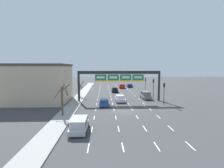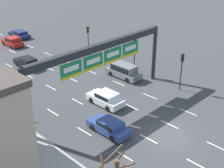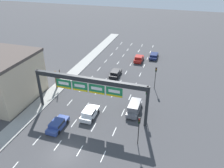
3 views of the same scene
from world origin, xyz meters
name	(u,v)px [view 1 (image 1 of 3)]	position (x,y,z in m)	size (l,w,h in m)	color
ground_plane	(124,111)	(0.00, 0.00, 0.00)	(220.00, 220.00, 0.00)	#3D3D3F
sidewalk_left	(68,111)	(-9.65, 0.00, 0.07)	(2.80, 110.00, 0.15)	#999993
lane_dashes	(118,98)	(0.00, 13.50, 0.00)	(10.02, 67.00, 0.01)	white
sign_gantry	(119,77)	(0.00, 8.79, 5.56)	(18.58, 0.70, 6.86)	#232628
building_near	(41,83)	(-17.42, 8.96, 4.20)	(12.17, 11.51, 8.38)	#C6B293
suv_grey	(146,95)	(6.69, 11.74, 1.01)	(1.86, 4.82, 1.82)	slate
car_black	(115,90)	(-0.13, 23.54, 0.76)	(1.80, 4.45, 1.41)	black
car_white	(120,98)	(0.09, 8.24, 0.79)	(1.93, 4.26, 1.49)	silver
suv_silver	(79,124)	(-6.44, -9.56, 0.90)	(1.99, 4.54, 1.61)	#B7B7BC
car_navy	(130,85)	(6.45, 36.86, 0.68)	(1.92, 4.75, 1.24)	#19234C
car_blue	(104,102)	(-3.44, 4.22, 0.72)	(1.81, 4.26, 1.34)	navy
car_red	(122,86)	(3.14, 33.35, 0.81)	(1.98, 4.12, 1.53)	maroon
traffic_light_near_gantry	(145,82)	(8.79, 20.85, 3.25)	(0.30, 0.35, 4.54)	black
traffic_light_mid_block	(153,85)	(8.53, 11.55, 3.42)	(0.30, 0.35, 4.80)	black
traffic_light_far_end	(164,89)	(8.74, 4.57, 3.22)	(0.30, 0.35, 4.50)	black
tree_bare_closest	(62,98)	(-9.92, -2.85, 2.85)	(2.36, 2.01, 5.06)	brown
tree_bare_second	(80,88)	(-9.69, 15.01, 2.24)	(1.74, 2.28, 4.14)	brown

